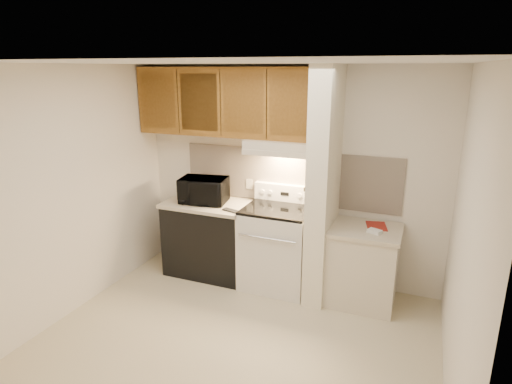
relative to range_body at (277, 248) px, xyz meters
The scene contains 50 objects.
floor 1.24m from the range_body, 90.00° to the right, with size 3.60×3.60×0.00m, color beige.
ceiling 2.34m from the range_body, 90.00° to the right, with size 3.60×3.60×0.00m, color white.
wall_back 0.86m from the range_body, 90.00° to the left, with size 3.60×0.02×2.50m, color silver.
wall_left 2.28m from the range_body, 147.31° to the right, with size 0.02×3.00×2.50m, color silver.
wall_right 2.28m from the range_body, 32.69° to the right, with size 0.02×3.00×2.50m, color silver.
backsplash 0.84m from the range_body, 90.00° to the left, with size 2.60×0.02×0.63m, color beige.
range_body is the anchor object (origin of this frame).
oven_window 0.32m from the range_body, 90.00° to the right, with size 0.50×0.01×0.30m, color black.
oven_handle 0.44m from the range_body, 90.00° to the right, with size 0.02×0.02×0.65m, color silver.
cooktop 0.48m from the range_body, ahead, with size 0.74×0.64×0.03m, color black.
range_backguard 0.66m from the range_body, 90.00° to the left, with size 0.76×0.08×0.20m, color silver.
range_display 0.64m from the range_body, 90.00° to the left, with size 0.10×0.01×0.04m, color black.
range_knob_left_outer 0.70m from the range_body, 139.40° to the left, with size 0.05×0.05×0.02m, color silver.
range_knob_left_inner 0.66m from the range_body, 126.87° to the left, with size 0.05×0.05×0.02m, color silver.
range_knob_right_inner 0.66m from the range_body, 53.13° to the left, with size 0.05×0.05×0.02m, color silver.
range_knob_right_outer 0.70m from the range_body, 40.60° to the left, with size 0.05×0.05×0.02m, color silver.
dishwasher_front 0.88m from the range_body, behind, with size 1.00×0.63×0.87m, color black.
left_countertop 0.98m from the range_body, behind, with size 1.04×0.67×0.04m, color beige.
spoon_rest 0.69m from the range_body, 158.40° to the right, with size 0.23×0.07×0.02m, color black.
teal_jar 1.35m from the range_body, 169.41° to the left, with size 0.09×0.09×0.10m, color #2F716C.
outlet 0.86m from the range_body, 146.31° to the left, with size 0.08×0.01×0.12m, color beige.
microwave 1.11m from the range_body, behind, with size 0.54×0.37×0.30m, color black.
partition_pillar 0.94m from the range_body, ahead, with size 0.22×0.70×2.50m, color #F3EBCE.
pillar_trim 0.93m from the range_body, ahead, with size 0.01×0.70×0.04m, color brown.
knife_strip 0.95m from the range_body, ahead, with size 0.02×0.42×0.04m, color black.
knife_blade_a 0.88m from the range_body, 30.64° to the right, with size 0.01×0.04×0.16m, color silver.
knife_handle_a 1.01m from the range_body, 29.62° to the right, with size 0.02×0.02×0.10m, color black.
knife_blade_b 0.85m from the range_body, 18.64° to the right, with size 0.01×0.04×0.18m, color silver.
knife_handle_b 0.99m from the range_body, 20.73° to the right, with size 0.02×0.02×0.10m, color black.
knife_blade_c 0.83m from the range_body, ahead, with size 0.01×0.04×0.20m, color silver.
knife_handle_c 0.99m from the range_body, ahead, with size 0.02×0.02×0.10m, color black.
knife_blade_d 0.85m from the range_body, ahead, with size 0.01×0.04×0.16m, color silver.
knife_handle_d 0.99m from the range_body, ahead, with size 0.02×0.02×0.10m, color black.
knife_blade_e 0.85m from the range_body, 15.65° to the left, with size 0.01×0.04×0.18m, color silver.
knife_handle_e 0.99m from the range_body, 17.30° to the left, with size 0.02×0.02×0.10m, color black.
oven_mitt 0.84m from the range_body, 23.58° to the left, with size 0.03×0.10×0.24m, color gray.
right_cab_base 0.97m from the range_body, ahead, with size 0.70×0.60×0.81m, color beige.
right_countertop 1.04m from the range_body, ahead, with size 0.74×0.64×0.04m, color beige.
red_folder 1.14m from the range_body, ahead, with size 0.20×0.27×0.01m, color maroon.
white_box 1.15m from the range_body, ahead, with size 0.13×0.09×0.04m, color white.
range_hood 1.17m from the range_body, 90.00° to the left, with size 0.78×0.44×0.15m, color beige.
hood_lip 1.12m from the range_body, 90.00° to the right, with size 0.78×0.04×0.06m, color beige.
upper_cabinets 1.77m from the range_body, 166.16° to the left, with size 2.18×0.33×0.77m, color brown.
cab_door_a 2.22m from the range_body, behind, with size 0.46×0.01×0.63m, color brown.
cab_gap_a 2.04m from the range_body, behind, with size 0.01×0.01×0.73m, color black.
cab_door_b 1.89m from the range_body, behind, with size 0.46×0.01×0.63m, color brown.
cab_gap_b 1.77m from the range_body, behind, with size 0.01×0.01×0.73m, color black.
cab_door_c 1.68m from the range_body, behind, with size 0.46×0.01×0.63m, color brown.
cab_gap_c 1.63m from the range_body, behind, with size 0.01×0.01×0.73m, color black.
cab_door_d 1.63m from the range_body, ahead, with size 0.46×0.01×0.63m, color brown.
Camera 1 is at (1.47, -3.15, 2.46)m, focal length 30.00 mm.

